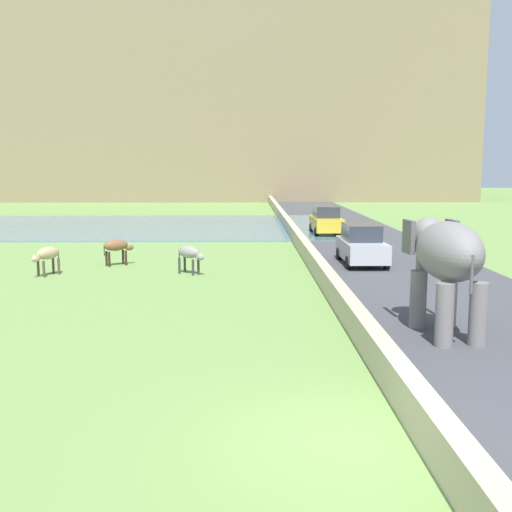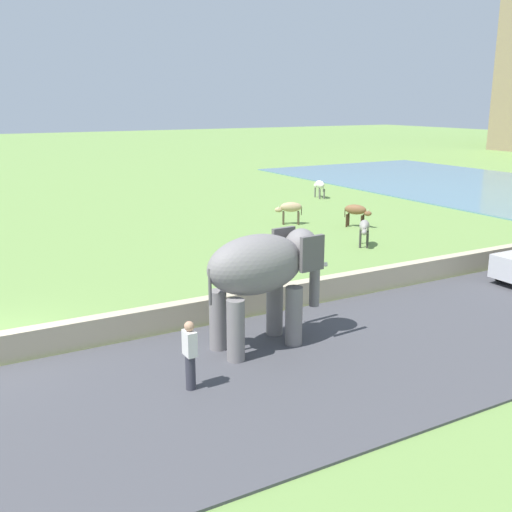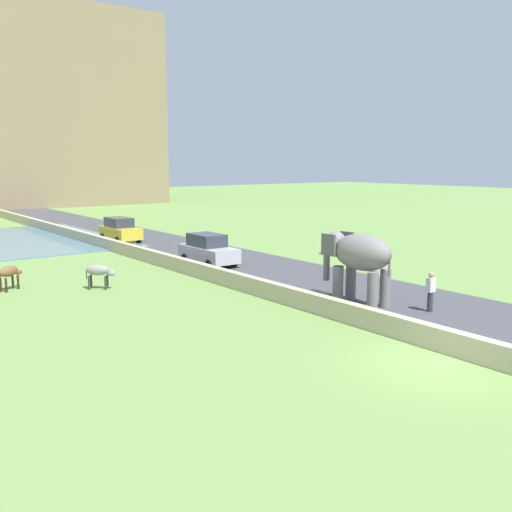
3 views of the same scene
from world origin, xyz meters
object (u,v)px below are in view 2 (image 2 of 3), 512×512
Objects in this scene: person_beside_elephant at (190,354)px; cow_brown at (356,211)px; elephant at (264,271)px; cow_white at (319,185)px; cow_grey at (364,228)px; cow_tan at (290,208)px.

person_beside_elephant is 1.22× the size of cow_brown.
elephant is 24.62m from cow_white.
cow_white is at bearing 138.99° from person_beside_elephant.
elephant is at bearing -51.71° from cow_grey.
person_beside_elephant is 14.72m from cow_grey.
cow_grey is at bearing 128.29° from elephant.
cow_tan is at bearing 140.88° from person_beside_elephant.
cow_white is 1.04× the size of cow_tan.
cow_white is at bearing 135.06° from cow_tan.
person_beside_elephant reaches higher than cow_white.
cow_brown is 0.94× the size of cow_white.
cow_grey is at bearing -26.82° from cow_white.
elephant is at bearing 117.45° from person_beside_elephant.
cow_tan is (-14.32, 11.64, -0.04)m from person_beside_elephant.
cow_grey is at bearing -33.74° from cow_brown.
person_beside_elephant is 1.27× the size of cow_grey.
cow_tan is at bearing -177.51° from cow_grey.
cow_brown is at bearing 47.79° from cow_tan.
cow_grey is (3.37, -2.25, 0.00)m from cow_brown.
elephant is 15.78m from cow_brown.
elephant reaches higher than cow_brown.
cow_brown is 1.04× the size of cow_grey.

